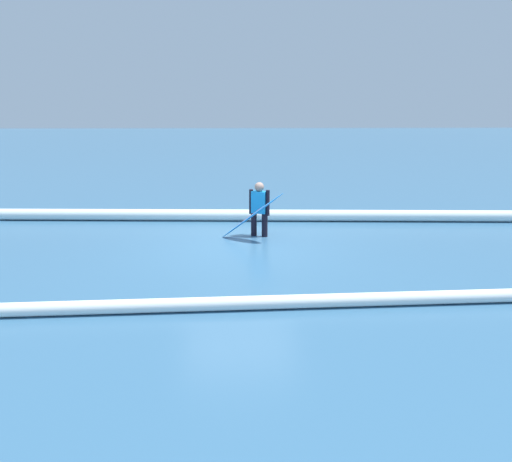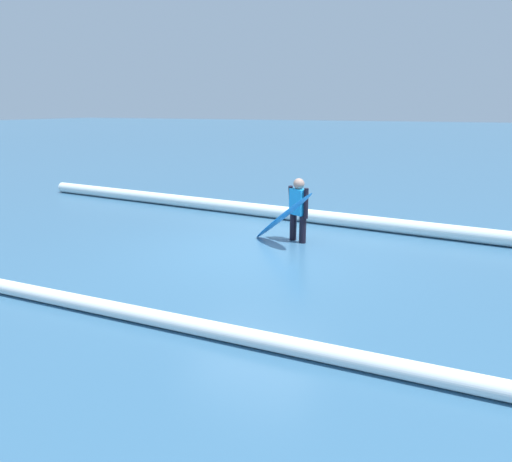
{
  "view_description": "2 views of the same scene",
  "coord_description": "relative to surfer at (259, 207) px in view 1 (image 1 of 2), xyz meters",
  "views": [
    {
      "loc": [
        0.15,
        10.02,
        2.84
      ],
      "look_at": [
        -0.28,
        1.85,
        0.81
      ],
      "focal_mm": 33.26,
      "sensor_mm": 36.0,
      "label": 1
    },
    {
      "loc": [
        -3.59,
        7.81,
        2.65
      ],
      "look_at": [
        -0.69,
        1.5,
        0.82
      ],
      "focal_mm": 33.04,
      "sensor_mm": 36.0,
      "label": 2
    }
  ],
  "objects": [
    {
      "name": "wave_crest_midground",
      "position": [
        -1.33,
        4.33,
        -0.61
      ],
      "size": [
        24.64,
        0.75,
        0.21
      ],
      "primitive_type": "cylinder",
      "rotation": [
        0.0,
        1.57,
        0.02
      ],
      "color": "white",
      "rests_on": "ground_plane"
    },
    {
      "name": "ground_plane",
      "position": [
        0.51,
        0.93,
        -0.72
      ],
      "size": [
        177.05,
        177.05,
        0.0
      ],
      "primitive_type": "plane",
      "color": "#346183"
    },
    {
      "name": "wave_crest_foreground",
      "position": [
        0.39,
        -1.67,
        -0.56
      ],
      "size": [
        16.93,
        1.5,
        0.31
      ],
      "primitive_type": "cylinder",
      "rotation": [
        0.0,
        1.57,
        -0.07
      ],
      "color": "white",
      "rests_on": "ground_plane"
    },
    {
      "name": "surfboard",
      "position": [
        0.19,
        0.37,
        -0.14
      ],
      "size": [
        1.51,
        0.88,
        1.18
      ],
      "color": "#268CE5",
      "rests_on": "ground_plane"
    },
    {
      "name": "surfer",
      "position": [
        0.0,
        0.0,
        0.0
      ],
      "size": [
        0.47,
        0.36,
        1.29
      ],
      "rotation": [
        0.0,
        0.0,
        5.81
      ],
      "color": "black",
      "rests_on": "ground_plane"
    }
  ]
}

